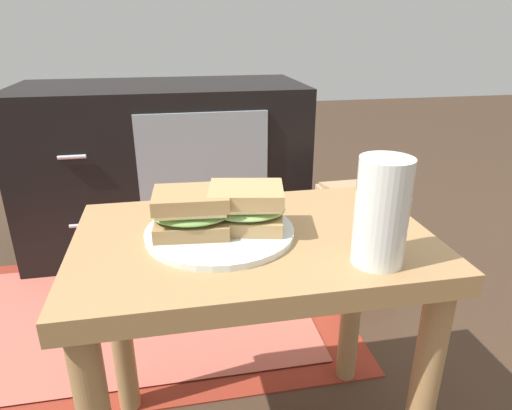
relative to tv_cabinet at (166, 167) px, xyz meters
name	(u,v)px	position (x,y,z in m)	size (l,w,h in m)	color
side_table	(254,284)	(0.14, -0.95, 0.08)	(0.56, 0.36, 0.46)	#A37A4C
tv_cabinet	(166,167)	(0.00, 0.00, 0.00)	(0.96, 0.46, 0.58)	black
area_rug	(135,313)	(-0.11, -0.47, -0.29)	(1.18, 0.72, 0.01)	maroon
plate	(220,232)	(0.09, -0.94, 0.17)	(0.23, 0.23, 0.01)	silver
sandwich_front	(192,212)	(0.05, -0.94, 0.21)	(0.13, 0.10, 0.07)	#9E7A4C
sandwich_back	(246,207)	(0.13, -0.94, 0.21)	(0.14, 0.12, 0.07)	tan
beer_glass	(381,213)	(0.30, -1.07, 0.24)	(0.07, 0.07, 0.15)	silver
paper_bag	(357,243)	(0.53, -0.49, -0.11)	(0.22, 0.18, 0.37)	tan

